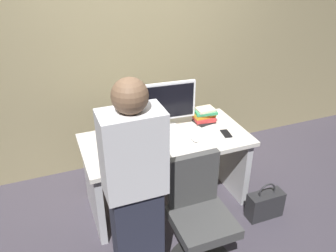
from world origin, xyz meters
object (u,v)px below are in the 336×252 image
at_px(office_chair, 199,220).
at_px(cup_near_keyboard, 124,149).
at_px(book_stack, 205,115).
at_px(keyboard, 165,146).
at_px(handbag, 265,204).
at_px(person_at_desk, 135,191).
at_px(mouse, 195,139).
at_px(monitor, 167,103).
at_px(cell_phone, 226,134).
at_px(cup_by_monitor, 119,131).
at_px(desk, 166,159).

xyz_separation_m(office_chair, cup_near_keyboard, (-0.40, 0.64, 0.35)).
distance_m(cup_near_keyboard, book_stack, 0.92).
xyz_separation_m(keyboard, handbag, (0.85, -0.40, -0.61)).
bearing_deg(person_at_desk, book_stack, 42.91).
height_order(keyboard, handbag, keyboard).
xyz_separation_m(person_at_desk, keyboard, (0.44, 0.61, -0.10)).
bearing_deg(mouse, person_at_desk, -140.03).
xyz_separation_m(person_at_desk, mouse, (0.73, 0.61, -0.09)).
bearing_deg(keyboard, office_chair, -86.38).
height_order(monitor, book_stack, monitor).
xyz_separation_m(office_chair, monitor, (0.10, 0.94, 0.56)).
xyz_separation_m(keyboard, book_stack, (0.52, 0.28, 0.06)).
distance_m(person_at_desk, cell_phone, 1.22).
distance_m(cup_by_monitor, book_stack, 0.85).
bearing_deg(desk, mouse, -30.98).
xyz_separation_m(office_chair, book_stack, (0.48, 0.92, 0.37)).
bearing_deg(person_at_desk, handbag, 9.48).
distance_m(cup_by_monitor, handbag, 1.52).
bearing_deg(keyboard, handbag, -25.34).
xyz_separation_m(desk, person_at_desk, (-0.50, -0.74, 0.33)).
xyz_separation_m(keyboard, cell_phone, (0.60, -0.00, -0.01)).
relative_size(desk, keyboard, 3.50).
bearing_deg(book_stack, handbag, -64.79).
height_order(mouse, cup_near_keyboard, cup_near_keyboard).
bearing_deg(cup_near_keyboard, book_stack, 17.61).
relative_size(desk, mouse, 15.05).
bearing_deg(desk, person_at_desk, -124.16).
xyz_separation_m(monitor, keyboard, (-0.14, -0.31, -0.25)).
bearing_deg(handbag, person_at_desk, -170.52).
bearing_deg(cell_phone, cup_near_keyboard, -172.06).
bearing_deg(handbag, office_chair, -163.83).
bearing_deg(person_at_desk, mouse, 39.97).
distance_m(office_chair, cup_by_monitor, 1.09).
xyz_separation_m(cup_near_keyboard, cup_by_monitor, (0.04, 0.33, -0.01)).
height_order(desk, book_stack, book_stack).
distance_m(person_at_desk, mouse, 0.95).
bearing_deg(keyboard, monitor, 65.36).
relative_size(person_at_desk, monitor, 3.03).
bearing_deg(cup_near_keyboard, cup_by_monitor, 83.58).
xyz_separation_m(office_chair, mouse, (0.24, 0.63, 0.32)).
bearing_deg(cup_by_monitor, cell_phone, -19.76).
height_order(office_chair, monitor, monitor).
xyz_separation_m(monitor, cell_phone, (0.46, -0.31, -0.25)).
bearing_deg(cell_phone, book_stack, 114.12).
xyz_separation_m(desk, cup_near_keyboard, (-0.42, -0.12, 0.27)).
height_order(monitor, keyboard, monitor).
relative_size(book_stack, cell_phone, 1.58).
xyz_separation_m(office_chair, handbag, (0.81, 0.23, -0.29)).
distance_m(monitor, cell_phone, 0.61).
distance_m(keyboard, cell_phone, 0.60).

